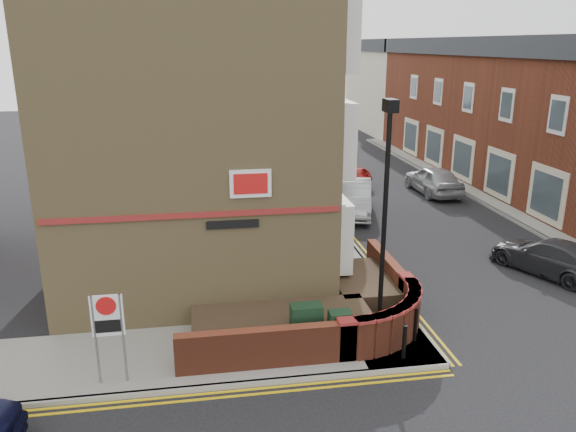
# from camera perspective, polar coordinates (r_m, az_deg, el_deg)

# --- Properties ---
(ground) EXTENTS (120.00, 120.00, 0.00)m
(ground) POSITION_cam_1_polar(r_m,az_deg,el_deg) (13.94, 4.16, -16.14)
(ground) COLOR black
(ground) RESTS_ON ground
(pavement_corner) EXTENTS (13.00, 3.00, 0.12)m
(pavement_corner) POSITION_cam_1_polar(r_m,az_deg,el_deg) (14.90, -10.85, -13.77)
(pavement_corner) COLOR gray
(pavement_corner) RESTS_ON ground
(pavement_main) EXTENTS (2.00, 32.00, 0.12)m
(pavement_main) POSITION_cam_1_polar(r_m,az_deg,el_deg) (28.75, 0.75, 1.84)
(pavement_main) COLOR gray
(pavement_main) RESTS_ON ground
(pavement_far) EXTENTS (4.00, 40.00, 0.12)m
(pavement_far) POSITION_cam_1_polar(r_m,az_deg,el_deg) (29.98, 23.01, 1.10)
(pavement_far) COLOR gray
(pavement_far) RESTS_ON ground
(kerb_side) EXTENTS (13.00, 0.15, 0.12)m
(kerb_side) POSITION_cam_1_polar(r_m,az_deg,el_deg) (13.63, -10.98, -16.99)
(kerb_side) COLOR gray
(kerb_side) RESTS_ON ground
(kerb_main_near) EXTENTS (0.15, 32.00, 0.12)m
(kerb_main_near) POSITION_cam_1_polar(r_m,az_deg,el_deg) (28.94, 2.71, 1.93)
(kerb_main_near) COLOR gray
(kerb_main_near) RESTS_ON ground
(kerb_main_far) EXTENTS (0.15, 40.00, 0.12)m
(kerb_main_far) POSITION_cam_1_polar(r_m,az_deg,el_deg) (28.98, 19.65, 0.95)
(kerb_main_far) COLOR gray
(kerb_main_far) RESTS_ON ground
(yellow_lines_side) EXTENTS (13.00, 0.28, 0.01)m
(yellow_lines_side) POSITION_cam_1_polar(r_m,az_deg,el_deg) (13.45, -10.99, -17.77)
(yellow_lines_side) COLOR gold
(yellow_lines_side) RESTS_ON ground
(yellow_lines_main) EXTENTS (0.28, 32.00, 0.01)m
(yellow_lines_main) POSITION_cam_1_polar(r_m,az_deg,el_deg) (29.00, 3.19, 1.84)
(yellow_lines_main) COLOR gold
(yellow_lines_main) RESTS_ON ground
(corner_building) EXTENTS (8.95, 10.40, 13.60)m
(corner_building) POSITION_cam_1_polar(r_m,az_deg,el_deg) (19.37, -9.51, 12.73)
(corner_building) COLOR olive
(corner_building) RESTS_ON ground
(garden_wall) EXTENTS (6.80, 6.00, 1.20)m
(garden_wall) POSITION_cam_1_polar(r_m,az_deg,el_deg) (16.03, 2.08, -11.32)
(garden_wall) COLOR maroon
(garden_wall) RESTS_ON ground
(lamppost) EXTENTS (0.25, 0.50, 6.30)m
(lamppost) POSITION_cam_1_polar(r_m,az_deg,el_deg) (13.95, 9.74, -1.04)
(lamppost) COLOR black
(lamppost) RESTS_ON pavement_corner
(utility_cabinet_large) EXTENTS (0.80, 0.45, 1.20)m
(utility_cabinet_large) POSITION_cam_1_polar(r_m,az_deg,el_deg) (14.60, 1.87, -11.14)
(utility_cabinet_large) COLOR black
(utility_cabinet_large) RESTS_ON pavement_corner
(utility_cabinet_small) EXTENTS (0.55, 0.40, 1.10)m
(utility_cabinet_small) POSITION_cam_1_polar(r_m,az_deg,el_deg) (14.53, 5.26, -11.59)
(utility_cabinet_small) COLOR black
(utility_cabinet_small) RESTS_ON pavement_corner
(bollard_near) EXTENTS (0.11, 0.11, 0.90)m
(bollard_near) POSITION_cam_1_polar(r_m,az_deg,el_deg) (14.50, 11.74, -12.42)
(bollard_near) COLOR black
(bollard_near) RESTS_ON pavement_corner
(bollard_far) EXTENTS (0.11, 0.11, 0.90)m
(bollard_far) POSITION_cam_1_polar(r_m,az_deg,el_deg) (15.36, 12.81, -10.72)
(bollard_far) COLOR black
(bollard_far) RESTS_ON pavement_corner
(zone_sign) EXTENTS (0.72, 0.07, 2.20)m
(zone_sign) POSITION_cam_1_polar(r_m,az_deg,el_deg) (13.42, -17.83, -10.28)
(zone_sign) COLOR slate
(zone_sign) RESTS_ON pavement_corner
(far_terrace) EXTENTS (5.40, 30.40, 8.00)m
(far_terrace) POSITION_cam_1_polar(r_m,az_deg,el_deg) (33.39, 22.43, 9.67)
(far_terrace) COLOR maroon
(far_terrace) RESTS_ON ground
(far_terrace_cream) EXTENTS (5.40, 12.40, 8.00)m
(far_terrace_cream) POSITION_cam_1_polar(r_m,az_deg,el_deg) (52.39, 10.36, 12.93)
(far_terrace_cream) COLOR beige
(far_terrace_cream) RESTS_ON ground
(tree_near) EXTENTS (3.64, 3.65, 6.70)m
(tree_near) POSITION_cam_1_polar(r_m,az_deg,el_deg) (25.98, 1.55, 10.63)
(tree_near) COLOR #382B1E
(tree_near) RESTS_ON pavement_main
(tree_mid) EXTENTS (4.03, 4.03, 7.42)m
(tree_mid) POSITION_cam_1_polar(r_m,az_deg,el_deg) (33.79, -1.03, 12.98)
(tree_mid) COLOR #382B1E
(tree_mid) RESTS_ON pavement_main
(tree_far) EXTENTS (3.81, 3.81, 7.00)m
(tree_far) POSITION_cam_1_polar(r_m,az_deg,el_deg) (41.73, -2.65, 13.36)
(tree_far) COLOR #382B1E
(tree_far) RESTS_ON pavement_main
(traffic_light_assembly) EXTENTS (0.20, 0.16, 4.20)m
(traffic_light_assembly) POSITION_cam_1_polar(r_m,az_deg,el_deg) (37.01, -1.05, 9.58)
(traffic_light_assembly) COLOR black
(traffic_light_assembly) RESTS_ON pavement_main
(silver_car_near) EXTENTS (2.88, 4.97, 1.55)m
(silver_car_near) POSITION_cam_1_polar(r_m,az_deg,el_deg) (26.27, 6.61, 1.87)
(silver_car_near) COLOR #A4A7AB
(silver_car_near) RESTS_ON ground
(red_car_main) EXTENTS (4.08, 5.92, 1.50)m
(red_car_main) POSITION_cam_1_polar(r_m,az_deg,el_deg) (32.24, 4.56, 4.74)
(red_car_main) COLOR #9D1311
(red_car_main) RESTS_ON ground
(grey_car_far) EXTENTS (3.30, 4.57, 1.23)m
(grey_car_far) POSITION_cam_1_polar(r_m,az_deg,el_deg) (21.35, 25.14, -3.77)
(grey_car_far) COLOR #2A2B2F
(grey_car_far) RESTS_ON ground
(silver_car_far) EXTENTS (1.87, 4.43, 1.50)m
(silver_car_far) POSITION_cam_1_polar(r_m,az_deg,el_deg) (30.66, 14.57, 3.59)
(silver_car_far) COLOR #989C9F
(silver_car_far) RESTS_ON ground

